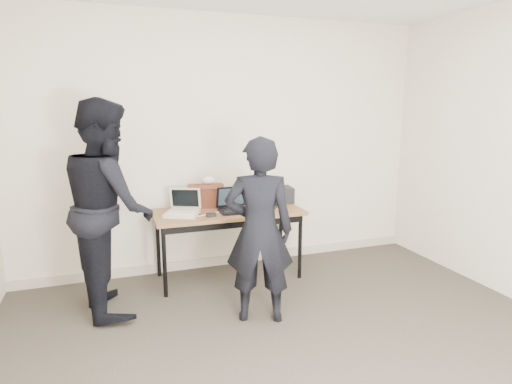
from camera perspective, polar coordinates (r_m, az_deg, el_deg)
name	(u,v)px	position (r m, az deg, el deg)	size (l,w,h in m)	color
room	(329,178)	(2.58, 9.72, 1.79)	(4.60, 4.60, 2.80)	#403930
desk	(229,216)	(4.38, -3.68, -3.26)	(1.50, 0.66, 0.72)	brown
laptop_beige	(183,210)	(4.25, -9.72, -2.35)	(0.41, 0.40, 0.25)	beige
laptop_center	(234,206)	(4.34, -2.97, -1.84)	(0.31, 0.30, 0.24)	black
laptop_right	(266,198)	(4.68, 1.40, -0.86)	(0.34, 0.33, 0.23)	black
leather_satchel	(206,195)	(4.51, -6.70, -0.44)	(0.38, 0.22, 0.25)	#5E2818
tissue	(208,180)	(4.49, -6.38, 1.55)	(0.13, 0.10, 0.08)	white
equipment_box	(279,195)	(4.72, 3.05, -0.36)	(0.29, 0.25, 0.17)	black
power_brick	(211,215)	(4.15, -6.00, -3.05)	(0.09, 0.06, 0.03)	black
cables	(233,210)	(4.37, -3.11, -2.42)	(1.15, 0.41, 0.01)	black
person_typist	(259,231)	(3.50, 0.43, -5.20)	(0.56, 0.37, 1.54)	black
person_observer	(109,207)	(3.89, -19.06, -1.84)	(0.89, 0.70, 1.84)	black
baseboard	(230,259)	(4.94, -3.55, -8.96)	(4.50, 0.03, 0.10)	#C0B29F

